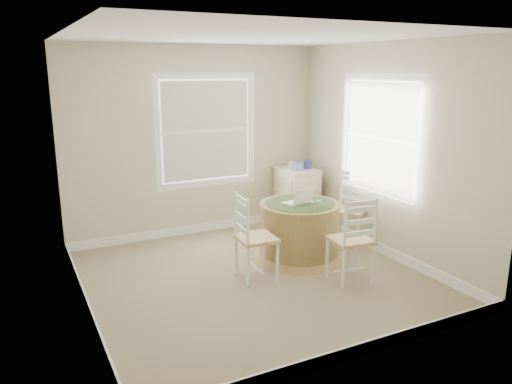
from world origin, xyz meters
TOP-DOWN VIEW (x-y plane):
  - room at (0.17, 0.16)m, footprint 3.64×3.64m
  - round_table at (0.77, 0.31)m, footprint 1.16×1.16m
  - chair_left at (0.02, -0.02)m, footprint 0.43×0.45m
  - chair_near at (0.91, -0.53)m, footprint 0.46×0.44m
  - chair_right at (1.60, 0.42)m, footprint 0.57×0.57m
  - laptop at (0.75, 0.31)m, footprint 0.35×0.32m
  - mouse at (0.91, 0.27)m, footprint 0.07×0.10m
  - phone at (1.02, 0.27)m, footprint 0.07×0.10m
  - keys at (0.93, 0.42)m, footprint 0.07×0.06m
  - corner_chest at (1.42, 1.44)m, footprint 0.50×0.65m
  - tissue_box at (1.36, 1.34)m, footprint 0.12×0.12m
  - box_yellow at (1.51, 1.53)m, footprint 0.15×0.10m
  - box_blue at (1.57, 1.36)m, footprint 0.08×0.08m
  - cup_cream at (1.39, 1.57)m, footprint 0.07×0.07m

SIDE VIEW (x-z plane):
  - round_table at x=0.77m, z-range 0.03..0.73m
  - corner_chest at x=1.42m, z-range 0.00..0.87m
  - chair_left at x=0.02m, z-range 0.00..0.95m
  - chair_near at x=0.91m, z-range 0.00..0.95m
  - chair_right at x=1.60m, z-range 0.00..0.95m
  - phone at x=1.02m, z-range 0.69..0.71m
  - keys at x=0.93m, z-range 0.69..0.72m
  - mouse at x=0.91m, z-range 0.69..0.72m
  - laptop at x=0.75m, z-range 0.62..0.84m
  - box_yellow at x=1.51m, z-range 0.86..0.92m
  - cup_cream at x=1.39m, z-range 0.86..0.95m
  - tissue_box at x=1.36m, z-range 0.86..0.96m
  - box_blue at x=1.57m, z-range 0.86..0.98m
  - room at x=0.17m, z-range -0.02..2.62m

